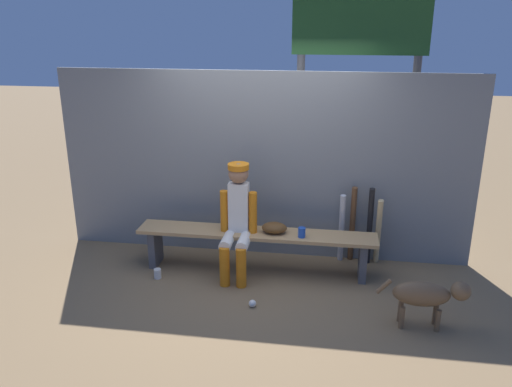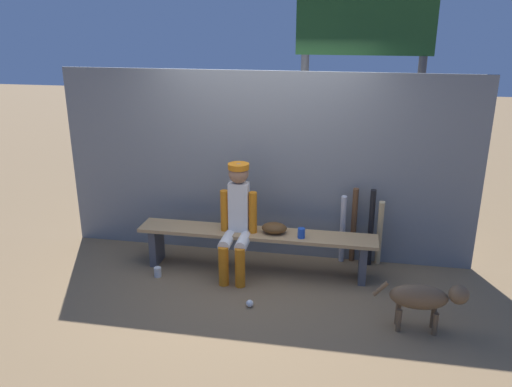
% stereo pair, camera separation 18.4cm
% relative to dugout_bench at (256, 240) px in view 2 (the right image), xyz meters
% --- Properties ---
extents(ground_plane, '(30.00, 30.00, 0.00)m').
position_rel_dugout_bench_xyz_m(ground_plane, '(0.00, 0.00, -0.38)').
color(ground_plane, brown).
extents(chainlink_fence, '(4.85, 0.03, 2.19)m').
position_rel_dugout_bench_xyz_m(chainlink_fence, '(0.00, 0.51, 0.72)').
color(chainlink_fence, slate).
rests_on(chainlink_fence, ground_plane).
extents(dugout_bench, '(2.67, 0.36, 0.48)m').
position_rel_dugout_bench_xyz_m(dugout_bench, '(0.00, 0.00, 0.00)').
color(dugout_bench, tan).
rests_on(dugout_bench, ground_plane).
extents(player_seated, '(0.41, 0.55, 1.26)m').
position_rel_dugout_bench_xyz_m(player_seated, '(-0.19, -0.11, 0.31)').
color(player_seated, silver).
rests_on(player_seated, ground_plane).
extents(baseball_glove, '(0.28, 0.20, 0.12)m').
position_rel_dugout_bench_xyz_m(baseball_glove, '(0.21, 0.00, 0.16)').
color(baseball_glove, '#593819').
rests_on(baseball_glove, dugout_bench).
extents(bat_aluminum_silver, '(0.07, 0.19, 0.86)m').
position_rel_dugout_bench_xyz_m(bat_aluminum_silver, '(0.95, 0.38, 0.05)').
color(bat_aluminum_silver, '#B7B7BC').
rests_on(bat_aluminum_silver, ground_plane).
extents(bat_wood_dark, '(0.06, 0.16, 0.93)m').
position_rel_dugout_bench_xyz_m(bat_wood_dark, '(1.07, 0.42, 0.09)').
color(bat_wood_dark, brown).
rests_on(bat_wood_dark, ground_plane).
extents(bat_aluminum_black, '(0.08, 0.14, 0.94)m').
position_rel_dugout_bench_xyz_m(bat_aluminum_black, '(1.26, 0.37, 0.09)').
color(bat_aluminum_black, black).
rests_on(bat_aluminum_black, ground_plane).
extents(bat_wood_natural, '(0.08, 0.22, 0.83)m').
position_rel_dugout_bench_xyz_m(bat_wood_natural, '(1.36, 0.37, 0.03)').
color(bat_wood_natural, tan).
rests_on(bat_wood_natural, ground_plane).
extents(baseball, '(0.07, 0.07, 0.07)m').
position_rel_dugout_bench_xyz_m(baseball, '(0.08, -0.77, -0.34)').
color(baseball, white).
rests_on(baseball, ground_plane).
extents(cup_on_ground, '(0.08, 0.08, 0.11)m').
position_rel_dugout_bench_xyz_m(cup_on_ground, '(-1.05, -0.34, -0.32)').
color(cup_on_ground, silver).
rests_on(cup_on_ground, ground_plane).
extents(cup_on_bench, '(0.08, 0.08, 0.11)m').
position_rel_dugout_bench_xyz_m(cup_on_bench, '(0.51, -0.07, 0.16)').
color(cup_on_bench, '#1E47AD').
rests_on(cup_on_bench, dugout_bench).
extents(scoreboard, '(1.93, 0.27, 3.45)m').
position_rel_dugout_bench_xyz_m(scoreboard, '(1.12, 1.46, 1.99)').
color(scoreboard, '#3F3F42').
rests_on(scoreboard, ground_plane).
extents(dog, '(0.84, 0.20, 0.49)m').
position_rel_dugout_bench_xyz_m(dog, '(1.73, -0.87, -0.04)').
color(dog, brown).
rests_on(dog, ground_plane).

